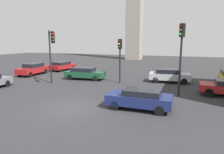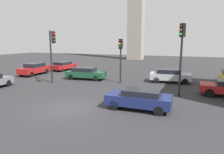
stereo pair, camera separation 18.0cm
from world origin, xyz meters
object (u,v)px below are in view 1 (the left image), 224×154
traffic_light_2 (181,47)px  traffic_light_3 (51,47)px  car_6 (140,98)px  car_4 (85,73)px  car_5 (169,75)px  car_0 (62,66)px  car_7 (33,69)px  traffic_light_1 (120,52)px

traffic_light_2 → traffic_light_3: 11.88m
car_6 → car_4: bearing=-44.3°
car_5 → car_4: bearing=-175.7°
traffic_light_2 → car_0: size_ratio=1.29×
car_4 → car_7: size_ratio=1.04×
car_5 → car_7: car_7 is taller
traffic_light_2 → car_6: traffic_light_2 is taller
car_0 → car_6: size_ratio=1.06×
car_5 → car_7: bearing=178.6°
car_5 → car_6: 9.62m
traffic_light_1 → car_6: size_ratio=1.10×
car_0 → car_5: (15.89, -3.50, 0.05)m
traffic_light_3 → car_6: bearing=22.0°
car_6 → car_7: 18.00m
traffic_light_1 → car_0: traffic_light_1 is taller
traffic_light_1 → car_7: traffic_light_1 is taller
traffic_light_1 → traffic_light_3: bearing=-44.7°
car_0 → car_6: 19.91m
car_0 → car_6: car_0 is taller
traffic_light_2 → car_7: size_ratio=1.26×
car_4 → traffic_light_3: bearing=-115.9°
car_0 → car_7: size_ratio=0.98×
traffic_light_3 → car_6: size_ratio=1.31×
traffic_light_1 → car_5: size_ratio=1.05×
traffic_light_1 → traffic_light_2: 6.93m
traffic_light_2 → car_5: bearing=-128.7°
traffic_light_3 → car_0: traffic_light_3 is taller
traffic_light_3 → car_4: size_ratio=1.16×
traffic_light_3 → car_7: (-6.34, 4.19, -3.01)m
traffic_light_2 → car_4: traffic_light_2 is taller
traffic_light_2 → car_0: 19.63m
traffic_light_1 → traffic_light_3: traffic_light_3 is taller
traffic_light_2 → traffic_light_3: bearing=-51.0°
car_4 → car_6: bearing=-49.5°
traffic_light_1 → traffic_light_3: size_ratio=0.84×
car_7 → traffic_light_2: bearing=73.9°
traffic_light_1 → traffic_light_3: (-5.81, -3.45, 0.61)m
traffic_light_1 → car_6: (3.91, -7.38, -2.49)m
car_6 → car_7: size_ratio=0.93×
car_0 → car_4: size_ratio=0.94×
traffic_light_1 → car_7: (-12.15, 0.74, -2.40)m
car_0 → car_5: car_5 is taller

